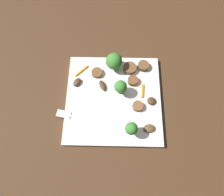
% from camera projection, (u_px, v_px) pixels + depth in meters
% --- Properties ---
extents(ground_plane, '(1.40, 1.40, 0.00)m').
position_uv_depth(ground_plane, '(112.00, 100.00, 0.53)').
color(ground_plane, '#422B19').
extents(plate, '(0.24, 0.24, 0.01)m').
position_uv_depth(plate, '(112.00, 99.00, 0.53)').
color(plate, white).
rests_on(plate, ground_plane).
extents(fork, '(0.18, 0.05, 0.00)m').
position_uv_depth(fork, '(85.00, 119.00, 0.50)').
color(fork, silver).
rests_on(fork, plate).
extents(broccoli_floret_0, '(0.03, 0.03, 0.05)m').
position_uv_depth(broccoli_floret_0, '(130.00, 129.00, 0.46)').
color(broccoli_floret_0, '#408630').
rests_on(broccoli_floret_0, plate).
extents(broccoli_floret_1, '(0.04, 0.04, 0.05)m').
position_uv_depth(broccoli_floret_1, '(112.00, 61.00, 0.52)').
color(broccoli_floret_1, '#408630').
rests_on(broccoli_floret_1, plate).
extents(broccoli_floret_2, '(0.03, 0.03, 0.05)m').
position_uv_depth(broccoli_floret_2, '(119.00, 87.00, 0.50)').
color(broccoli_floret_2, '#408630').
rests_on(broccoli_floret_2, plate).
extents(sausage_slice_0, '(0.04, 0.04, 0.01)m').
position_uv_depth(sausage_slice_0, '(131.00, 81.00, 0.53)').
color(sausage_slice_0, brown).
rests_on(sausage_slice_0, plate).
extents(sausage_slice_1, '(0.03, 0.03, 0.01)m').
position_uv_depth(sausage_slice_1, '(96.00, 73.00, 0.54)').
color(sausage_slice_1, brown).
rests_on(sausage_slice_1, plate).
extents(sausage_slice_2, '(0.04, 0.04, 0.01)m').
position_uv_depth(sausage_slice_2, '(142.00, 66.00, 0.55)').
color(sausage_slice_2, brown).
rests_on(sausage_slice_2, plate).
extents(sausage_slice_3, '(0.05, 0.05, 0.01)m').
position_uv_depth(sausage_slice_3, '(128.00, 68.00, 0.54)').
color(sausage_slice_3, brown).
rests_on(sausage_slice_3, plate).
extents(sausage_slice_4, '(0.03, 0.03, 0.01)m').
position_uv_depth(sausage_slice_4, '(136.00, 106.00, 0.51)').
color(sausage_slice_4, brown).
rests_on(sausage_slice_4, plate).
extents(mushroom_0, '(0.03, 0.03, 0.01)m').
position_uv_depth(mushroom_0, '(101.00, 86.00, 0.53)').
color(mushroom_0, '#422B19').
rests_on(mushroom_0, plate).
extents(mushroom_1, '(0.03, 0.03, 0.01)m').
position_uv_depth(mushroom_1, '(148.00, 128.00, 0.49)').
color(mushroom_1, brown).
rests_on(mushroom_1, plate).
extents(mushroom_2, '(0.03, 0.03, 0.01)m').
position_uv_depth(mushroom_2, '(76.00, 82.00, 0.53)').
color(mushroom_2, '#4C331E').
rests_on(mushroom_2, plate).
extents(mushroom_3, '(0.03, 0.03, 0.01)m').
position_uv_depth(mushroom_3, '(150.00, 101.00, 0.51)').
color(mushroom_3, '#422B19').
rests_on(mushroom_3, plate).
extents(pepper_strip_1, '(0.01, 0.04, 0.00)m').
position_uv_depth(pepper_strip_1, '(141.00, 91.00, 0.53)').
color(pepper_strip_1, orange).
rests_on(pepper_strip_1, plate).
extents(pepper_strip_3, '(0.04, 0.04, 0.00)m').
position_uv_depth(pepper_strip_3, '(80.00, 71.00, 0.55)').
color(pepper_strip_3, orange).
rests_on(pepper_strip_3, plate).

